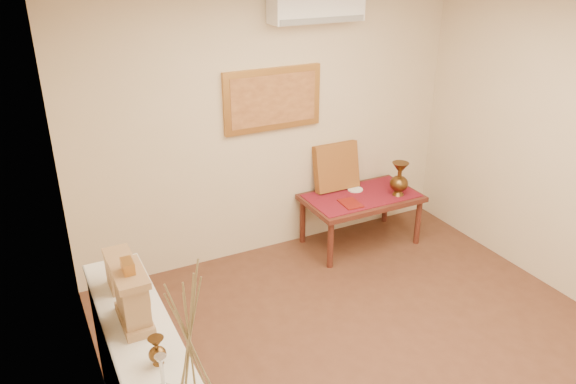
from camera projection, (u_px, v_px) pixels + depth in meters
floor at (403, 378)px, 4.19m from camera, size 4.50×4.50×0.00m
wall_back at (272, 124)px, 5.47m from camera, size 4.00×0.02×2.70m
wall_left at (104, 297)px, 2.82m from camera, size 0.02×4.50×2.70m
white_vase at (192, 368)px, 2.18m from camera, size 0.19×0.19×0.98m
candlestick at (162, 374)px, 2.69m from camera, size 0.10×0.10×0.21m
brass_urn_small at (157, 347)px, 2.87m from camera, size 0.09×0.09×0.21m
table_cloth at (362, 196)px, 5.85m from camera, size 1.14×0.59×0.01m
brass_urn_tall at (400, 175)px, 5.77m from camera, size 0.19×0.19×0.43m
plate at (355, 189)px, 5.96m from camera, size 0.16×0.16×0.01m
menu at (351, 203)px, 5.65m from camera, size 0.20×0.26×0.01m
cushion at (336, 167)px, 5.91m from camera, size 0.50×0.20×0.51m
mantel_clock at (132, 296)px, 3.16m from camera, size 0.17×0.36×0.41m
wooden_chest at (120, 270)px, 3.51m from camera, size 0.16×0.21×0.24m
low_table at (361, 202)px, 5.87m from camera, size 1.20×0.70×0.55m
painting at (273, 99)px, 5.34m from camera, size 1.00×0.06×0.60m
ac_unit at (317, 5)px, 5.08m from camera, size 0.90×0.25×0.30m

